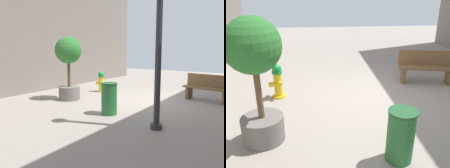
{
  "view_description": "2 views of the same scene",
  "coord_description": "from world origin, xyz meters",
  "views": [
    {
      "loc": [
        -3.59,
        7.69,
        1.86
      ],
      "look_at": [
        0.97,
        1.02,
        0.63
      ],
      "focal_mm": 37.18,
      "sensor_mm": 36.0,
      "label": 1
    },
    {
      "loc": [
        1.43,
        5.64,
        2.72
      ],
      "look_at": [
        0.96,
        0.64,
        0.68
      ],
      "focal_mm": 39.0,
      "sensor_mm": 36.0,
      "label": 2
    }
  ],
  "objects": [
    {
      "name": "ground_plane",
      "position": [
        0.0,
        0.0,
        0.0
      ],
      "size": [
        23.4,
        23.4,
        0.0
      ],
      "primitive_type": "plane",
      "color": "gray"
    },
    {
      "name": "fire_hydrant",
      "position": [
        2.43,
        -0.28,
        0.45
      ],
      "size": [
        0.41,
        0.42,
        0.89
      ],
      "color": "gold",
      "rests_on": "ground_plane"
    },
    {
      "name": "bench_near",
      "position": [
        -1.82,
        -0.94,
        0.49
      ],
      "size": [
        1.7,
        0.74,
        0.95
      ],
      "color": "brown",
      "rests_on": "ground_plane"
    },
    {
      "name": "planter_tree",
      "position": [
        2.45,
        1.63,
        1.42
      ],
      "size": [
        0.96,
        0.96,
        2.29
      ],
      "color": "slate",
      "rests_on": "ground_plane"
    },
    {
      "name": "street_lamp",
      "position": [
        -1.5,
        2.79,
        2.68
      ],
      "size": [
        0.36,
        0.36,
        4.37
      ],
      "color": "#2D2D33",
      "rests_on": "ground_plane"
    },
    {
      "name": "trash_bin",
      "position": [
        0.11,
        2.42,
        0.46
      ],
      "size": [
        0.47,
        0.47,
        0.91
      ],
      "color": "#266633",
      "rests_on": "ground_plane"
    }
  ]
}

